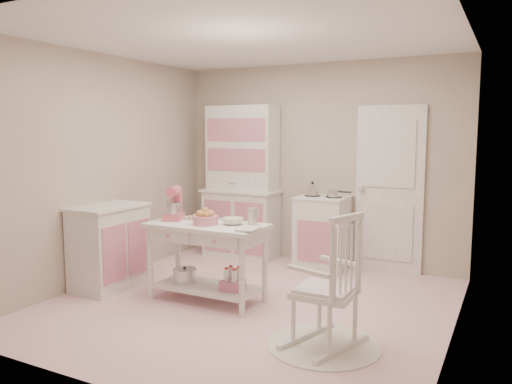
# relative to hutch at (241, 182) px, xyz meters

# --- Properties ---
(room_shell) EXTENTS (3.84, 3.84, 2.62)m
(room_shell) POSITION_rel_hutch_xyz_m (1.01, -1.66, 0.61)
(room_shell) COLOR pink
(room_shell) RESTS_ON ground
(door) EXTENTS (0.82, 0.05, 2.04)m
(door) POSITION_rel_hutch_xyz_m (1.96, 0.21, -0.02)
(door) COLOR white
(door) RESTS_ON ground
(hutch) EXTENTS (1.06, 0.50, 2.08)m
(hutch) POSITION_rel_hutch_xyz_m (0.00, 0.00, 0.00)
(hutch) COLOR white
(hutch) RESTS_ON ground
(stove) EXTENTS (0.62, 0.57, 0.92)m
(stove) POSITION_rel_hutch_xyz_m (1.20, -0.05, -0.58)
(stove) COLOR white
(stove) RESTS_ON ground
(base_cabinet) EXTENTS (0.54, 0.84, 0.92)m
(base_cabinet) POSITION_rel_hutch_xyz_m (-0.62, -1.88, -0.58)
(base_cabinet) COLOR white
(base_cabinet) RESTS_ON ground
(lace_rug) EXTENTS (0.92, 0.92, 0.01)m
(lace_rug) POSITION_rel_hutch_xyz_m (2.01, -2.24, -1.03)
(lace_rug) COLOR white
(lace_rug) RESTS_ON ground
(rocking_chair) EXTENTS (0.68, 0.83, 1.10)m
(rocking_chair) POSITION_rel_hutch_xyz_m (2.01, -2.24, -0.49)
(rocking_chair) COLOR white
(rocking_chair) RESTS_ON ground
(work_table) EXTENTS (1.20, 0.60, 0.80)m
(work_table) POSITION_rel_hutch_xyz_m (0.58, -1.75, -0.64)
(work_table) COLOR white
(work_table) RESTS_ON ground
(stand_mixer) EXTENTS (0.28, 0.33, 0.34)m
(stand_mixer) POSITION_rel_hutch_xyz_m (0.16, -1.73, -0.07)
(stand_mixer) COLOR #CC5666
(stand_mixer) RESTS_ON work_table
(cookie_tray) EXTENTS (0.34, 0.24, 0.02)m
(cookie_tray) POSITION_rel_hutch_xyz_m (0.43, -1.57, -0.23)
(cookie_tray) COLOR silver
(cookie_tray) RESTS_ON work_table
(bread_basket) EXTENTS (0.25, 0.25, 0.09)m
(bread_basket) POSITION_rel_hutch_xyz_m (0.60, -1.80, -0.19)
(bread_basket) COLOR #CA748E
(bread_basket) RESTS_ON work_table
(mixing_bowl) EXTENTS (0.22, 0.22, 0.07)m
(mixing_bowl) POSITION_rel_hutch_xyz_m (0.84, -1.67, -0.21)
(mixing_bowl) COLOR silver
(mixing_bowl) RESTS_ON work_table
(metal_pitcher) EXTENTS (0.10, 0.10, 0.17)m
(metal_pitcher) POSITION_rel_hutch_xyz_m (1.02, -1.59, -0.16)
(metal_pitcher) COLOR silver
(metal_pitcher) RESTS_ON work_table
(recipe_book) EXTENTS (0.20, 0.26, 0.02)m
(recipe_book) POSITION_rel_hutch_xyz_m (1.03, -1.87, -0.23)
(recipe_book) COLOR silver
(recipe_book) RESTS_ON work_table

